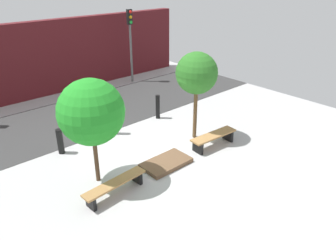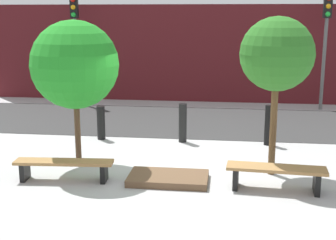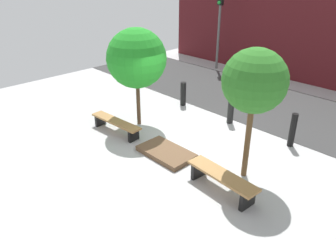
{
  "view_description": "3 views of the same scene",
  "coord_description": "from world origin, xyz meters",
  "px_view_note": "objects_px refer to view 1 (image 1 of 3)",
  "views": [
    {
      "loc": [
        -6.05,
        -7.69,
        5.83
      ],
      "look_at": [
        0.59,
        -0.3,
        1.24
      ],
      "focal_mm": 35.0,
      "sensor_mm": 36.0,
      "label": 1
    },
    {
      "loc": [
        1.12,
        -9.72,
        3.33
      ],
      "look_at": [
        -0.04,
        -0.57,
        1.21
      ],
      "focal_mm": 50.0,
      "sensor_mm": 36.0,
      "label": 2
    },
    {
      "loc": [
        5.77,
        -6.39,
        4.85
      ],
      "look_at": [
        -0.15,
        -0.65,
        0.96
      ],
      "focal_mm": 35.0,
      "sensor_mm": 36.0,
      "label": 3
    }
  ],
  "objects_px": {
    "bollard_far_left": "(60,141)",
    "bollard_left": "(114,122)",
    "bench_left": "(115,185)",
    "planter_bed": "(166,163)",
    "tree_behind_right_bench": "(197,74)",
    "bench_right": "(214,138)",
    "tree_behind_left_bench": "(91,112)",
    "traffic_light_mid_west": "(130,33)",
    "bollard_center": "(158,107)"
  },
  "relations": [
    {
      "from": "tree_behind_left_bench",
      "to": "bollard_far_left",
      "type": "height_order",
      "value": "tree_behind_left_bench"
    },
    {
      "from": "tree_behind_right_bench",
      "to": "bench_left",
      "type": "bearing_deg",
      "value": -167.33
    },
    {
      "from": "bench_left",
      "to": "bollard_far_left",
      "type": "bearing_deg",
      "value": 87.65
    },
    {
      "from": "tree_behind_left_bench",
      "to": "tree_behind_right_bench",
      "type": "distance_m",
      "value": 4.2
    },
    {
      "from": "bench_left",
      "to": "planter_bed",
      "type": "bearing_deg",
      "value": 1.3
    },
    {
      "from": "planter_bed",
      "to": "bollard_far_left",
      "type": "distance_m",
      "value": 3.74
    },
    {
      "from": "bollard_left",
      "to": "bench_left",
      "type": "bearing_deg",
      "value": -123.19
    },
    {
      "from": "bollard_far_left",
      "to": "bollard_left",
      "type": "distance_m",
      "value": 2.2
    },
    {
      "from": "planter_bed",
      "to": "bench_right",
      "type": "bearing_deg",
      "value": -5.45
    },
    {
      "from": "bollard_far_left",
      "to": "planter_bed",
      "type": "bearing_deg",
      "value": -53.83
    },
    {
      "from": "bench_left",
      "to": "tree_behind_left_bench",
      "type": "xyz_separation_m",
      "value": [
        -0.0,
        0.94,
        1.93
      ]
    },
    {
      "from": "bollard_center",
      "to": "traffic_light_mid_west",
      "type": "distance_m",
      "value": 5.76
    },
    {
      "from": "bollard_far_left",
      "to": "bench_right",
      "type": "bearing_deg",
      "value": -36.74
    },
    {
      "from": "planter_bed",
      "to": "bollard_left",
      "type": "relative_size",
      "value": 1.55
    },
    {
      "from": "bench_left",
      "to": "bollard_far_left",
      "type": "distance_m",
      "value": 3.21
    },
    {
      "from": "planter_bed",
      "to": "tree_behind_right_bench",
      "type": "bearing_deg",
      "value": 19.52
    },
    {
      "from": "bollard_left",
      "to": "tree_behind_right_bench",
      "type": "bearing_deg",
      "value": -47.18
    },
    {
      "from": "bollard_left",
      "to": "tree_behind_left_bench",
      "type": "bearing_deg",
      "value": -132.82
    },
    {
      "from": "traffic_light_mid_west",
      "to": "tree_behind_left_bench",
      "type": "bearing_deg",
      "value": -132.49
    },
    {
      "from": "tree_behind_right_bench",
      "to": "bollard_center",
      "type": "bearing_deg",
      "value": 87.46
    },
    {
      "from": "tree_behind_right_bench",
      "to": "bollard_left",
      "type": "xyz_separation_m",
      "value": [
        -2.1,
        2.26,
        -1.99
      ]
    },
    {
      "from": "bench_left",
      "to": "bench_right",
      "type": "distance_m",
      "value": 4.2
    },
    {
      "from": "bollard_far_left",
      "to": "bollard_left",
      "type": "bearing_deg",
      "value": 0.0
    },
    {
      "from": "bollard_far_left",
      "to": "tree_behind_right_bench",
      "type": "bearing_deg",
      "value": -27.78
    },
    {
      "from": "planter_bed",
      "to": "bollard_far_left",
      "type": "xyz_separation_m",
      "value": [
        -2.2,
        3.01,
        0.38
      ]
    },
    {
      "from": "tree_behind_left_bench",
      "to": "bench_left",
      "type": "bearing_deg",
      "value": -90.0
    },
    {
      "from": "bench_left",
      "to": "traffic_light_mid_west",
      "type": "height_order",
      "value": "traffic_light_mid_west"
    },
    {
      "from": "bench_left",
      "to": "planter_bed",
      "type": "xyz_separation_m",
      "value": [
        2.1,
        0.2,
        -0.24
      ]
    },
    {
      "from": "tree_behind_right_bench",
      "to": "bollard_far_left",
      "type": "xyz_separation_m",
      "value": [
        -4.3,
        2.26,
        -2.05
      ]
    },
    {
      "from": "bench_left",
      "to": "bench_right",
      "type": "height_order",
      "value": "bench_right"
    },
    {
      "from": "bench_right",
      "to": "tree_behind_left_bench",
      "type": "relative_size",
      "value": 0.6
    },
    {
      "from": "planter_bed",
      "to": "bollard_far_left",
      "type": "bearing_deg",
      "value": 126.17
    },
    {
      "from": "bollard_far_left",
      "to": "bollard_center",
      "type": "relative_size",
      "value": 0.87
    },
    {
      "from": "tree_behind_left_bench",
      "to": "tree_behind_right_bench",
      "type": "bearing_deg",
      "value": 0.0
    },
    {
      "from": "tree_behind_right_bench",
      "to": "traffic_light_mid_west",
      "type": "xyz_separation_m",
      "value": [
        2.32,
        7.11,
        0.2
      ]
    },
    {
      "from": "planter_bed",
      "to": "tree_behind_left_bench",
      "type": "bearing_deg",
      "value": 160.48
    },
    {
      "from": "tree_behind_right_bench",
      "to": "bollard_far_left",
      "type": "distance_m",
      "value": 5.27
    },
    {
      "from": "tree_behind_right_bench",
      "to": "bollard_center",
      "type": "relative_size",
      "value": 3.16
    },
    {
      "from": "tree_behind_left_bench",
      "to": "bollard_center",
      "type": "bearing_deg",
      "value": 27.78
    },
    {
      "from": "bollard_left",
      "to": "planter_bed",
      "type": "bearing_deg",
      "value": -90.0
    },
    {
      "from": "bollard_far_left",
      "to": "bollard_left",
      "type": "xyz_separation_m",
      "value": [
        2.2,
        0.0,
        0.06
      ]
    },
    {
      "from": "tree_behind_right_bench",
      "to": "bollard_left",
      "type": "bearing_deg",
      "value": 132.82
    },
    {
      "from": "bollard_left",
      "to": "traffic_light_mid_west",
      "type": "distance_m",
      "value": 6.91
    },
    {
      "from": "tree_behind_left_bench",
      "to": "tree_behind_right_bench",
      "type": "xyz_separation_m",
      "value": [
        4.2,
        0.0,
        0.26
      ]
    },
    {
      "from": "bollard_center",
      "to": "bench_right",
      "type": "bearing_deg",
      "value": -91.8
    },
    {
      "from": "bench_right",
      "to": "traffic_light_mid_west",
      "type": "distance_m",
      "value": 8.71
    },
    {
      "from": "bench_right",
      "to": "tree_behind_left_bench",
      "type": "height_order",
      "value": "tree_behind_left_bench"
    },
    {
      "from": "bench_left",
      "to": "bollard_center",
      "type": "height_order",
      "value": "bollard_center"
    },
    {
      "from": "bench_right",
      "to": "bollard_center",
      "type": "bearing_deg",
      "value": 92.35
    },
    {
      "from": "tree_behind_left_bench",
      "to": "traffic_light_mid_west",
      "type": "xyz_separation_m",
      "value": [
        6.51,
        7.11,
        0.46
      ]
    }
  ]
}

